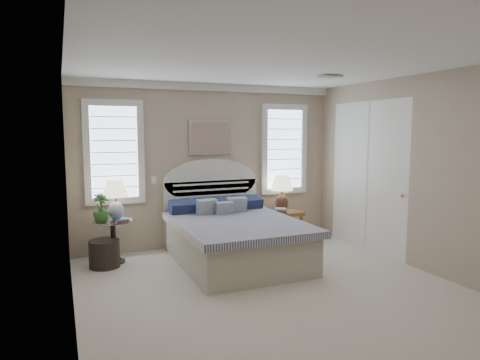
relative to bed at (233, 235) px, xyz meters
name	(u,v)px	position (x,y,z in m)	size (l,w,h in m)	color
floor	(279,294)	(0.00, -1.46, -0.39)	(4.50, 5.00, 0.01)	beige
ceiling	(282,61)	(0.00, -1.46, 2.31)	(4.50, 5.00, 0.01)	white
wall_back	(210,165)	(0.00, 1.04, 0.96)	(4.50, 0.02, 2.70)	tan
wall_left	(70,192)	(-2.25, -1.46, 0.96)	(0.02, 5.00, 2.70)	tan
wall_right	(427,174)	(2.25, -1.46, 0.96)	(0.02, 5.00, 2.70)	tan
crown_molding	(210,87)	(0.00, 1.00, 2.25)	(4.50, 0.08, 0.12)	white
hvac_vent	(330,76)	(1.20, -0.66, 2.29)	(0.30, 0.20, 0.02)	#B2B2B2
switch_plate	(154,180)	(-0.95, 1.03, 0.76)	(0.08, 0.01, 0.12)	white
window_left	(114,152)	(-1.55, 1.02, 1.21)	(0.90, 0.06, 1.60)	#C9E3FF
window_right	(284,149)	(1.40, 1.02, 1.21)	(0.90, 0.06, 1.60)	#C9E3FF
painting	(210,137)	(0.00, 1.00, 1.43)	(0.74, 0.04, 0.58)	silver
closet_door	(367,176)	(2.23, -0.26, 0.81)	(0.02, 1.80, 2.40)	white
bed	(233,235)	(0.00, 0.00, 0.00)	(1.72, 2.28, 1.47)	beige
side_table_left	(113,237)	(-1.65, 0.59, 0.00)	(0.56, 0.56, 0.63)	black
nightstand_right	(287,219)	(1.30, 0.69, 0.00)	(0.50, 0.40, 0.53)	#9C6933
floor_pot	(104,254)	(-1.80, 0.42, -0.19)	(0.43, 0.43, 0.39)	black
lamp_left	(116,195)	(-1.60, 0.62, 0.61)	(0.48, 0.48, 0.60)	white
lamp_right	(282,189)	(1.23, 0.76, 0.53)	(0.44, 0.44, 0.64)	black
potted_plant	(101,208)	(-1.82, 0.49, 0.45)	(0.23, 0.23, 0.41)	#347B31
books_left	(124,221)	(-1.52, 0.38, 0.27)	(0.19, 0.15, 0.04)	#A72F29
books_right	(281,211)	(1.13, 0.62, 0.18)	(0.24, 0.21, 0.08)	#A72F29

